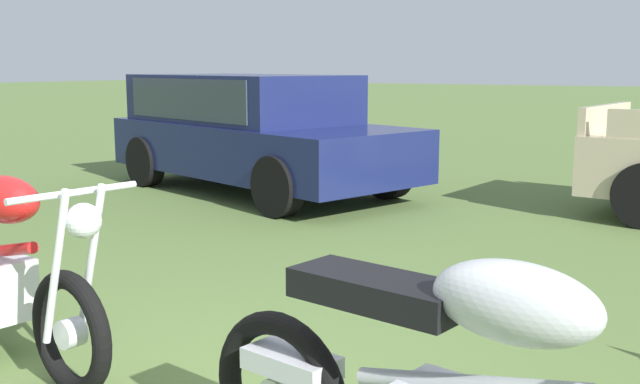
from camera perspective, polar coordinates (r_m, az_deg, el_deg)
car_navy at (r=9.38m, az=-5.30°, el=5.19°), size 4.47×2.93×1.43m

